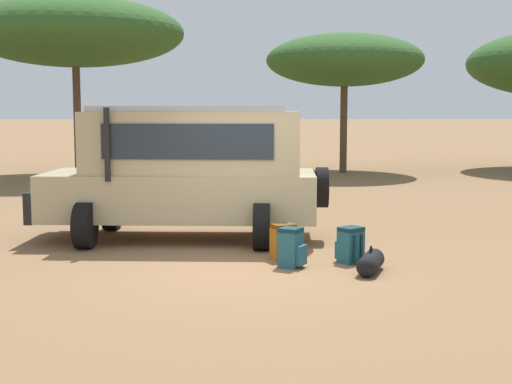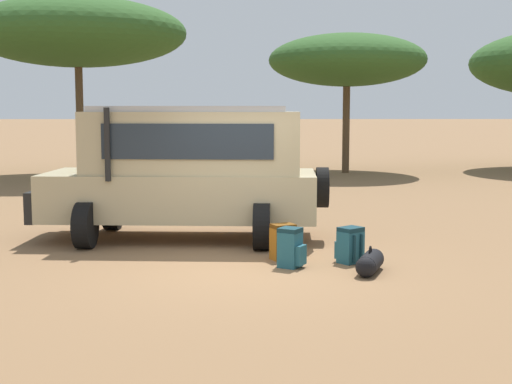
{
  "view_description": "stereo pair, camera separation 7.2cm",
  "coord_description": "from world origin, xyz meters",
  "px_view_note": "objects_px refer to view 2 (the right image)",
  "views": [
    {
      "loc": [
        -0.05,
        -10.52,
        2.39
      ],
      "look_at": [
        0.28,
        1.37,
        1.0
      ],
      "focal_mm": 50.0,
      "sensor_mm": 36.0,
      "label": 1
    },
    {
      "loc": [
        0.02,
        -10.53,
        2.39
      ],
      "look_at": [
        0.28,
        1.37,
        1.0
      ],
      "focal_mm": 50.0,
      "sensor_mm": 36.0,
      "label": 2
    }
  ],
  "objects_px": {
    "backpack_near_rear_wheel": "(283,242)",
    "safari_vehicle": "(187,169)",
    "acacia_tree_left_mid": "(78,33)",
    "acacia_tree_centre_back": "(347,60)",
    "backpack_cluster_center": "(291,248)",
    "backpack_beside_front_wheel": "(350,245)",
    "duffel_bag_low_black_case": "(370,263)"
  },
  "relations": [
    {
      "from": "acacia_tree_left_mid",
      "to": "duffel_bag_low_black_case",
      "type": "bearing_deg",
      "value": -63.49
    },
    {
      "from": "safari_vehicle",
      "to": "acacia_tree_left_mid",
      "type": "xyz_separation_m",
      "value": [
        -4.68,
        12.36,
        3.72
      ]
    },
    {
      "from": "backpack_near_rear_wheel",
      "to": "duffel_bag_low_black_case",
      "type": "relative_size",
      "value": 0.64
    },
    {
      "from": "backpack_beside_front_wheel",
      "to": "acacia_tree_left_mid",
      "type": "distance_m",
      "value": 16.91
    },
    {
      "from": "backpack_cluster_center",
      "to": "acacia_tree_left_mid",
      "type": "xyz_separation_m",
      "value": [
        -6.43,
        14.76,
        4.72
      ]
    },
    {
      "from": "safari_vehicle",
      "to": "backpack_near_rear_wheel",
      "type": "distance_m",
      "value": 2.7
    },
    {
      "from": "acacia_tree_left_mid",
      "to": "backpack_near_rear_wheel",
      "type": "bearing_deg",
      "value": -65.93
    },
    {
      "from": "backpack_near_rear_wheel",
      "to": "acacia_tree_centre_back",
      "type": "height_order",
      "value": "acacia_tree_centre_back"
    },
    {
      "from": "backpack_near_rear_wheel",
      "to": "acacia_tree_left_mid",
      "type": "bearing_deg",
      "value": 114.07
    },
    {
      "from": "safari_vehicle",
      "to": "backpack_beside_front_wheel",
      "type": "distance_m",
      "value": 3.57
    },
    {
      "from": "backpack_beside_front_wheel",
      "to": "backpack_cluster_center",
      "type": "height_order",
      "value": "backpack_cluster_center"
    },
    {
      "from": "safari_vehicle",
      "to": "acacia_tree_centre_back",
      "type": "height_order",
      "value": "acacia_tree_centre_back"
    },
    {
      "from": "backpack_cluster_center",
      "to": "acacia_tree_left_mid",
      "type": "distance_m",
      "value": 16.78
    },
    {
      "from": "backpack_near_rear_wheel",
      "to": "acacia_tree_centre_back",
      "type": "bearing_deg",
      "value": 78.11
    },
    {
      "from": "backpack_cluster_center",
      "to": "duffel_bag_low_black_case",
      "type": "distance_m",
      "value": 1.21
    },
    {
      "from": "safari_vehicle",
      "to": "acacia_tree_centre_back",
      "type": "distance_m",
      "value": 14.84
    },
    {
      "from": "duffel_bag_low_black_case",
      "to": "acacia_tree_centre_back",
      "type": "bearing_deg",
      "value": 82.89
    },
    {
      "from": "safari_vehicle",
      "to": "acacia_tree_centre_back",
      "type": "xyz_separation_m",
      "value": [
        4.94,
        13.69,
        2.88
      ]
    },
    {
      "from": "backpack_beside_front_wheel",
      "to": "backpack_cluster_center",
      "type": "xyz_separation_m",
      "value": [
        -0.95,
        -0.3,
        0.02
      ]
    },
    {
      "from": "backpack_beside_front_wheel",
      "to": "acacia_tree_left_mid",
      "type": "relative_size",
      "value": 0.07
    },
    {
      "from": "backpack_beside_front_wheel",
      "to": "safari_vehicle",
      "type": "bearing_deg",
      "value": 141.96
    },
    {
      "from": "backpack_near_rear_wheel",
      "to": "safari_vehicle",
      "type": "bearing_deg",
      "value": 131.94
    },
    {
      "from": "backpack_near_rear_wheel",
      "to": "duffel_bag_low_black_case",
      "type": "xyz_separation_m",
      "value": [
        1.21,
        -0.95,
        -0.13
      ]
    },
    {
      "from": "backpack_beside_front_wheel",
      "to": "acacia_tree_centre_back",
      "type": "bearing_deg",
      "value": 81.89
    },
    {
      "from": "backpack_beside_front_wheel",
      "to": "duffel_bag_low_black_case",
      "type": "xyz_separation_m",
      "value": [
        0.19,
        -0.7,
        -0.12
      ]
    },
    {
      "from": "backpack_beside_front_wheel",
      "to": "acacia_tree_centre_back",
      "type": "distance_m",
      "value": 16.42
    },
    {
      "from": "acacia_tree_left_mid",
      "to": "acacia_tree_centre_back",
      "type": "height_order",
      "value": "acacia_tree_left_mid"
    },
    {
      "from": "backpack_cluster_center",
      "to": "duffel_bag_low_black_case",
      "type": "bearing_deg",
      "value": -19.46
    },
    {
      "from": "safari_vehicle",
      "to": "backpack_cluster_center",
      "type": "relative_size",
      "value": 8.96
    },
    {
      "from": "backpack_cluster_center",
      "to": "acacia_tree_centre_back",
      "type": "height_order",
      "value": "acacia_tree_centre_back"
    },
    {
      "from": "backpack_near_rear_wheel",
      "to": "acacia_tree_centre_back",
      "type": "xyz_separation_m",
      "value": [
        3.27,
        15.55,
        3.9
      ]
    },
    {
      "from": "safari_vehicle",
      "to": "acacia_tree_centre_back",
      "type": "relative_size",
      "value": 0.89
    }
  ]
}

